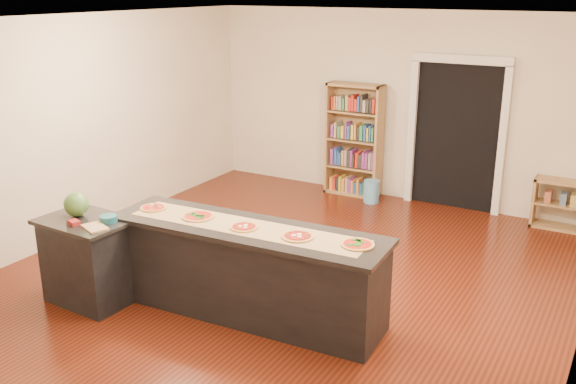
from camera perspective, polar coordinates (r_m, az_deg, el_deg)
The scene contains 17 objects.
room at distance 6.62m, azimuth -0.86°, elevation 2.83°, with size 6.00×7.00×2.80m.
doorway at distance 9.46m, azimuth 14.77°, elevation 5.63°, with size 1.40×0.09×2.21m.
kitchen_island at distance 6.32m, azimuth -3.66°, elevation -6.99°, with size 2.80×0.76×0.92m.
side_counter at distance 6.88m, azimuth -17.28°, elevation -5.79°, with size 0.90×0.66×0.89m.
bookshelf at distance 9.87m, azimuth 5.88°, elevation 4.60°, with size 0.86×0.31×1.72m, color #A78151.
low_shelf at distance 9.28m, azimuth 22.97°, elevation -1.02°, with size 0.67×0.29×0.67m, color #A78151.
waste_bin at distance 9.70m, azimuth 7.42°, elevation 0.06°, with size 0.23×0.23×0.34m, color #5C9DCE.
kraft_paper at distance 6.14m, azimuth -3.75°, elevation -3.11°, with size 2.43×0.44×0.00m, color olive.
watermelon at distance 6.80m, azimuth -18.31°, elevation -1.06°, with size 0.25×0.25×0.25m, color #144214.
cutting_board at distance 6.45m, azimuth -16.79°, elevation -3.03°, with size 0.27×0.18×0.02m, color tan.
package_red at distance 6.60m, azimuth -18.48°, elevation -2.59°, with size 0.12×0.09×0.04m, color maroon.
package_teal at distance 6.57m, azimuth -15.65°, elevation -2.31°, with size 0.17×0.17×0.06m, color #195966.
pizza_a at distance 6.76m, azimuth -11.88°, elevation -1.38°, with size 0.28×0.28×0.02m.
pizza_b at distance 6.43m, azimuth -8.00°, elevation -2.15°, with size 0.31×0.31×0.02m.
pizza_c at distance 6.11m, azimuth -3.94°, elevation -3.13°, with size 0.27×0.27×0.02m.
pizza_d at distance 5.87m, azimuth 0.86°, elevation -3.96°, with size 0.31×0.31×0.02m.
pizza_e at distance 5.73m, azimuth 6.19°, elevation -4.66°, with size 0.30×0.30×0.02m.
Camera 1 is at (3.26, -5.50, 3.13)m, focal length 40.00 mm.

